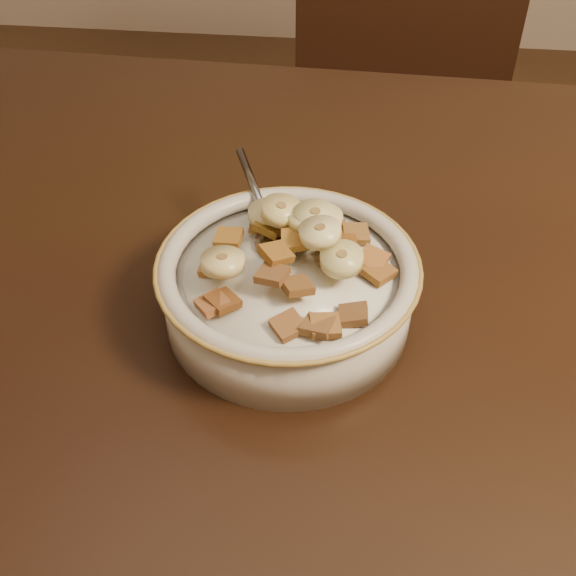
# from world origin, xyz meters

# --- Properties ---
(chair) EXTENTS (0.45, 0.45, 0.92)m
(chair) POSITION_xyz_m (-0.14, 0.74, 0.46)
(chair) COLOR black
(chair) RESTS_ON floor
(cereal_bowl) EXTENTS (0.19, 0.19, 0.05)m
(cereal_bowl) POSITION_xyz_m (-0.26, 0.03, 0.77)
(cereal_bowl) COLOR #B6AF98
(cereal_bowl) RESTS_ON table
(milk) EXTENTS (0.16, 0.16, 0.00)m
(milk) POSITION_xyz_m (-0.26, 0.03, 0.80)
(milk) COLOR beige
(milk) RESTS_ON cereal_bowl
(spoon) EXTENTS (0.05, 0.05, 0.01)m
(spoon) POSITION_xyz_m (-0.28, 0.06, 0.80)
(spoon) COLOR gray
(spoon) RESTS_ON cereal_bowl
(cereal_square_0) EXTENTS (0.03, 0.03, 0.01)m
(cereal_square_0) POSITION_xyz_m (-0.31, -0.01, 0.80)
(cereal_square_0) COLOR brown
(cereal_square_0) RESTS_ON milk
(cereal_square_1) EXTENTS (0.02, 0.02, 0.01)m
(cereal_square_1) POSITION_xyz_m (-0.29, 0.08, 0.80)
(cereal_square_1) COLOR olive
(cereal_square_1) RESTS_ON milk
(cereal_square_2) EXTENTS (0.02, 0.02, 0.01)m
(cereal_square_2) POSITION_xyz_m (-0.23, 0.08, 0.80)
(cereal_square_2) COLOR brown
(cereal_square_2) RESTS_ON milk
(cereal_square_3) EXTENTS (0.03, 0.03, 0.01)m
(cereal_square_3) POSITION_xyz_m (-0.26, -0.03, 0.80)
(cereal_square_3) COLOR brown
(cereal_square_3) RESTS_ON milk
(cereal_square_4) EXTENTS (0.03, 0.03, 0.01)m
(cereal_square_4) POSITION_xyz_m (-0.30, -0.01, 0.80)
(cereal_square_4) COLOR #613312
(cereal_square_4) RESTS_ON milk
(cereal_square_5) EXTENTS (0.02, 0.02, 0.01)m
(cereal_square_5) POSITION_xyz_m (-0.21, -0.01, 0.80)
(cereal_square_5) COLOR brown
(cereal_square_5) RESTS_ON milk
(cereal_square_6) EXTENTS (0.03, 0.03, 0.01)m
(cereal_square_6) POSITION_xyz_m (-0.25, 0.00, 0.81)
(cereal_square_6) COLOR brown
(cereal_square_6) RESTS_ON milk
(cereal_square_7) EXTENTS (0.02, 0.02, 0.01)m
(cereal_square_7) POSITION_xyz_m (-0.22, 0.07, 0.80)
(cereal_square_7) COLOR brown
(cereal_square_7) RESTS_ON milk
(cereal_square_8) EXTENTS (0.03, 0.03, 0.01)m
(cereal_square_8) POSITION_xyz_m (-0.27, 0.03, 0.82)
(cereal_square_8) COLOR brown
(cereal_square_8) RESTS_ON milk
(cereal_square_9) EXTENTS (0.03, 0.03, 0.01)m
(cereal_square_9) POSITION_xyz_m (-0.28, 0.07, 0.81)
(cereal_square_9) COLOR brown
(cereal_square_9) RESTS_ON milk
(cereal_square_10) EXTENTS (0.03, 0.03, 0.01)m
(cereal_square_10) POSITION_xyz_m (-0.20, 0.03, 0.80)
(cereal_square_10) COLOR brown
(cereal_square_10) RESTS_ON milk
(cereal_square_11) EXTENTS (0.02, 0.02, 0.01)m
(cereal_square_11) POSITION_xyz_m (-0.32, 0.03, 0.80)
(cereal_square_11) COLOR #9D6A32
(cereal_square_11) RESTS_ON milk
(cereal_square_12) EXTENTS (0.02, 0.02, 0.01)m
(cereal_square_12) POSITION_xyz_m (-0.23, -0.03, 0.80)
(cereal_square_12) COLOR olive
(cereal_square_12) RESTS_ON milk
(cereal_square_13) EXTENTS (0.02, 0.02, 0.01)m
(cereal_square_13) POSITION_xyz_m (-0.31, 0.06, 0.80)
(cereal_square_13) COLOR brown
(cereal_square_13) RESTS_ON milk
(cereal_square_14) EXTENTS (0.03, 0.03, 0.01)m
(cereal_square_14) POSITION_xyz_m (-0.27, 0.01, 0.81)
(cereal_square_14) COLOR brown
(cereal_square_14) RESTS_ON milk
(cereal_square_15) EXTENTS (0.03, 0.03, 0.01)m
(cereal_square_15) POSITION_xyz_m (-0.23, 0.04, 0.81)
(cereal_square_15) COLOR brown
(cereal_square_15) RESTS_ON milk
(cereal_square_16) EXTENTS (0.03, 0.03, 0.01)m
(cereal_square_16) POSITION_xyz_m (-0.24, -0.03, 0.80)
(cereal_square_16) COLOR brown
(cereal_square_16) RESTS_ON milk
(cereal_square_17) EXTENTS (0.03, 0.03, 0.01)m
(cereal_square_17) POSITION_xyz_m (-0.26, 0.09, 0.80)
(cereal_square_17) COLOR brown
(cereal_square_17) RESTS_ON milk
(cereal_square_18) EXTENTS (0.02, 0.02, 0.01)m
(cereal_square_18) POSITION_xyz_m (-0.27, 0.07, 0.81)
(cereal_square_18) COLOR brown
(cereal_square_18) RESTS_ON milk
(cereal_square_19) EXTENTS (0.03, 0.03, 0.01)m
(cereal_square_19) POSITION_xyz_m (-0.25, 0.07, 0.81)
(cereal_square_19) COLOR brown
(cereal_square_19) RESTS_ON milk
(cereal_square_20) EXTENTS (0.02, 0.02, 0.01)m
(cereal_square_20) POSITION_xyz_m (-0.23, 0.06, 0.81)
(cereal_square_20) COLOR brown
(cereal_square_20) RESTS_ON milk
(cereal_square_21) EXTENTS (0.02, 0.02, 0.01)m
(cereal_square_21) POSITION_xyz_m (-0.26, 0.05, 0.82)
(cereal_square_21) COLOR olive
(cereal_square_21) RESTS_ON milk
(cereal_square_22) EXTENTS (0.03, 0.03, 0.01)m
(cereal_square_22) POSITION_xyz_m (-0.20, 0.04, 0.80)
(cereal_square_22) COLOR brown
(cereal_square_22) RESTS_ON milk
(banana_slice_0) EXTENTS (0.04, 0.04, 0.01)m
(banana_slice_0) POSITION_xyz_m (-0.28, 0.08, 0.81)
(banana_slice_0) COLOR #F3E598
(banana_slice_0) RESTS_ON milk
(banana_slice_1) EXTENTS (0.04, 0.04, 0.01)m
(banana_slice_1) POSITION_xyz_m (-0.24, 0.04, 0.83)
(banana_slice_1) COLOR #FAE79F
(banana_slice_1) RESTS_ON milk
(banana_slice_2) EXTENTS (0.04, 0.04, 0.02)m
(banana_slice_2) POSITION_xyz_m (-0.27, 0.07, 0.82)
(banana_slice_2) COLOR tan
(banana_slice_2) RESTS_ON milk
(banana_slice_3) EXTENTS (0.03, 0.03, 0.01)m
(banana_slice_3) POSITION_xyz_m (-0.28, 0.08, 0.81)
(banana_slice_3) COLOR #FFE6A1
(banana_slice_3) RESTS_ON milk
(banana_slice_4) EXTENTS (0.04, 0.04, 0.01)m
(banana_slice_4) POSITION_xyz_m (-0.24, 0.07, 0.82)
(banana_slice_4) COLOR #EFD37A
(banana_slice_4) RESTS_ON milk
(banana_slice_5) EXTENTS (0.03, 0.03, 0.01)m
(banana_slice_5) POSITION_xyz_m (-0.31, 0.01, 0.82)
(banana_slice_5) COLOR #CBC067
(banana_slice_5) RESTS_ON milk
(banana_slice_6) EXTENTS (0.04, 0.04, 0.01)m
(banana_slice_6) POSITION_xyz_m (-0.22, 0.03, 0.82)
(banana_slice_6) COLOR #CEC263
(banana_slice_6) RESTS_ON milk
(banana_slice_7) EXTENTS (0.04, 0.04, 0.01)m
(banana_slice_7) POSITION_xyz_m (-0.25, 0.06, 0.82)
(banana_slice_7) COLOR #F4EB9D
(banana_slice_7) RESTS_ON milk
(banana_slice_8) EXTENTS (0.03, 0.03, 0.01)m
(banana_slice_8) POSITION_xyz_m (-0.25, 0.06, 0.82)
(banana_slice_8) COLOR beige
(banana_slice_8) RESTS_ON milk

